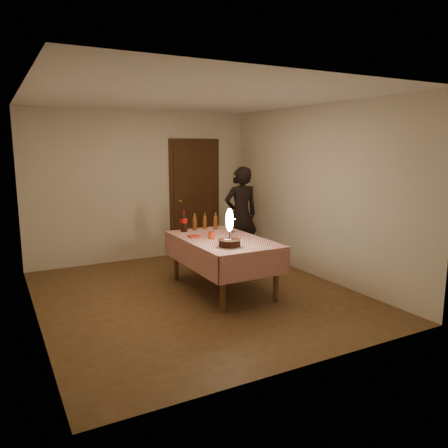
# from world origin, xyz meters

# --- Properties ---
(ground) EXTENTS (4.00, 4.50, 0.01)m
(ground) POSITION_xyz_m (0.00, 0.00, 0.00)
(ground) COLOR brown
(ground) RESTS_ON ground
(room_shell) EXTENTS (4.04, 4.54, 2.62)m
(room_shell) POSITION_xyz_m (0.03, 0.08, 1.65)
(room_shell) COLOR beige
(room_shell) RESTS_ON ground
(dining_table) EXTENTS (1.02, 1.72, 0.74)m
(dining_table) POSITION_xyz_m (0.40, 0.01, 0.64)
(dining_table) COLOR brown
(dining_table) RESTS_ON ground
(birthday_cake) EXTENTS (0.35, 0.35, 0.48)m
(birthday_cake) POSITION_xyz_m (0.24, -0.48, 0.86)
(birthday_cake) COLOR white
(birthday_cake) RESTS_ON dining_table
(red_plate) EXTENTS (0.22, 0.22, 0.01)m
(red_plate) POSITION_xyz_m (0.39, -0.10, 0.75)
(red_plate) COLOR red
(red_plate) RESTS_ON dining_table
(red_cup) EXTENTS (0.08, 0.08, 0.10)m
(red_cup) POSITION_xyz_m (0.24, 0.03, 0.79)
(red_cup) COLOR #AD240C
(red_cup) RESTS_ON dining_table
(clear_cup) EXTENTS (0.07, 0.07, 0.09)m
(clear_cup) POSITION_xyz_m (0.53, -0.05, 0.79)
(clear_cup) COLOR silver
(clear_cup) RESTS_ON dining_table
(napkin_stack) EXTENTS (0.15, 0.15, 0.02)m
(napkin_stack) POSITION_xyz_m (0.09, 0.27, 0.75)
(napkin_stack) COLOR #AE2113
(napkin_stack) RESTS_ON dining_table
(cola_bottle) EXTENTS (0.10, 0.10, 0.32)m
(cola_bottle) POSITION_xyz_m (0.12, 0.69, 0.90)
(cola_bottle) COLOR black
(cola_bottle) RESTS_ON dining_table
(amber_bottle_left) EXTENTS (0.06, 0.06, 0.25)m
(amber_bottle_left) POSITION_xyz_m (0.32, 0.74, 0.86)
(amber_bottle_left) COLOR #5F2F10
(amber_bottle_left) RESTS_ON dining_table
(amber_bottle_right) EXTENTS (0.06, 0.06, 0.25)m
(amber_bottle_right) POSITION_xyz_m (0.61, 0.63, 0.86)
(amber_bottle_right) COLOR #5F2F10
(amber_bottle_right) RESTS_ON dining_table
(amber_bottle_mid) EXTENTS (0.06, 0.06, 0.25)m
(amber_bottle_mid) POSITION_xyz_m (0.48, 0.73, 0.86)
(amber_bottle_mid) COLOR #5F2F10
(amber_bottle_mid) RESTS_ON dining_table
(photographer) EXTENTS (0.64, 0.47, 1.65)m
(photographer) POSITION_xyz_m (1.40, 1.21, 0.83)
(photographer) COLOR black
(photographer) RESTS_ON ground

